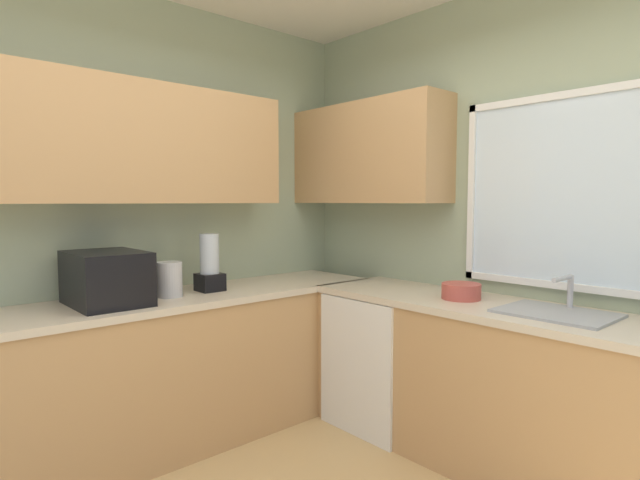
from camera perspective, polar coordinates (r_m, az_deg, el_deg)
name	(u,v)px	position (r m, az deg, el deg)	size (l,w,h in m)	color
room_shell	(280,119)	(2.70, -4.54, 13.42)	(3.67, 3.57, 2.80)	#9EAD8E
counter_run_left	(139,378)	(3.18, -19.76, -14.40)	(0.65, 3.18, 0.90)	tan
counter_run_back	(540,398)	(2.94, 23.53, -16.06)	(2.76, 0.65, 0.90)	tan
dishwasher	(385,358)	(3.45, 7.37, -13.11)	(0.60, 0.60, 0.86)	white
microwave	(107,278)	(2.99, -22.93, -3.97)	(0.48, 0.36, 0.29)	black
kettle	(170,279)	(3.11, -16.60, -4.28)	(0.15, 0.15, 0.21)	#B7B7BC
sink_assembly	(557,312)	(2.80, 25.16, -7.36)	(0.52, 0.40, 0.19)	#9EA0A5
bowl	(461,291)	(3.04, 15.64, -5.58)	(0.22, 0.22, 0.09)	#B74C42
blender_appliance	(210,265)	(3.24, -12.35, -2.81)	(0.15, 0.15, 0.36)	black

